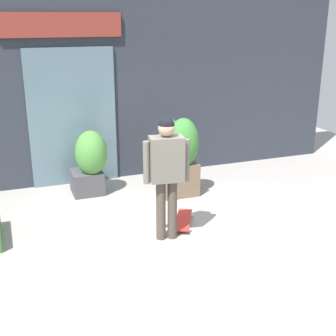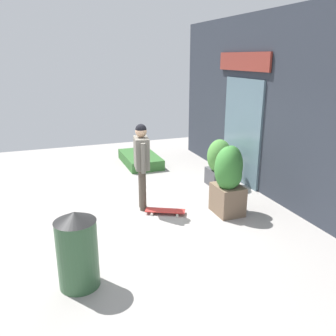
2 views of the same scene
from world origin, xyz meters
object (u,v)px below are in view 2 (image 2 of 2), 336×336
object	(u,v)px
skateboarder	(142,158)
planter_box_right	(229,177)
trash_bin	(77,249)
skateboard	(165,211)
planter_box_left	(221,162)

from	to	relation	value
skateboarder	planter_box_right	bearing A→B (deg)	-18.27
skateboarder	trash_bin	bearing A→B (deg)	-116.33
skateboard	trash_bin	world-z (taller)	trash_bin
trash_bin	planter_box_left	bearing A→B (deg)	127.69
skateboarder	planter_box_right	size ratio (longest dim) A/B	1.27
trash_bin	skateboard	bearing A→B (deg)	133.24
skateboarder	trash_bin	distance (m)	2.63
planter_box_right	trash_bin	distance (m)	3.27
planter_box_left	trash_bin	size ratio (longest dim) A/B	1.05
planter_box_left	planter_box_right	world-z (taller)	planter_box_right
skateboard	planter_box_left	size ratio (longest dim) A/B	0.69
planter_box_left	skateboarder	bearing A→B (deg)	-72.66
skateboard	planter_box_left	distance (m)	2.10
skateboarder	trash_bin	size ratio (longest dim) A/B	1.61
skateboard	planter_box_left	xyz separation A→B (m)	(-1.04, 1.75, 0.52)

